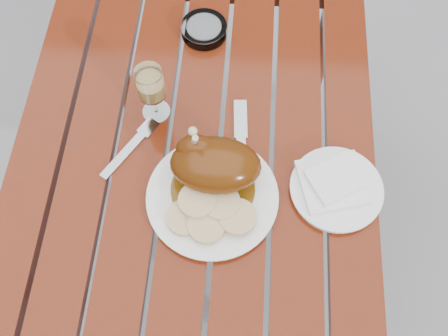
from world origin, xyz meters
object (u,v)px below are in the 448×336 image
(table, at_px, (201,205))
(side_plate, at_px, (336,189))
(wine_glass, at_px, (152,93))
(dinner_plate, at_px, (212,197))
(ashtray, at_px, (204,30))

(table, relative_size, side_plate, 6.09)
(side_plate, bearing_deg, table, 162.83)
(wine_glass, bearing_deg, dinner_plate, -54.76)
(table, bearing_deg, ashtray, 90.89)
(wine_glass, bearing_deg, ashtray, 69.45)
(dinner_plate, bearing_deg, wine_glass, 125.24)
(dinner_plate, bearing_deg, side_plate, 8.25)
(table, relative_size, dinner_plate, 4.34)
(wine_glass, distance_m, ashtray, 0.26)
(table, distance_m, wine_glass, 0.46)
(table, height_order, dinner_plate, dinner_plate)
(dinner_plate, height_order, side_plate, dinner_plate)
(side_plate, bearing_deg, ashtray, 127.82)
(wine_glass, relative_size, side_plate, 0.75)
(wine_glass, xyz_separation_m, ashtray, (0.09, 0.24, -0.06))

